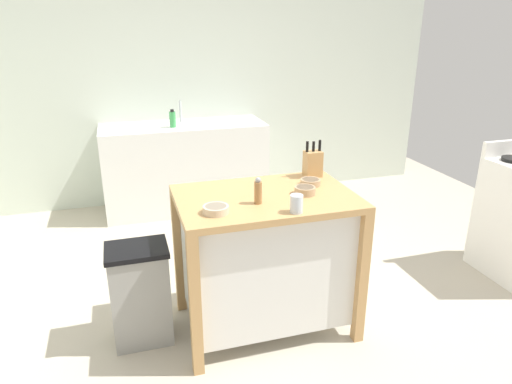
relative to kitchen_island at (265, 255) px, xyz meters
The scene contains 13 objects.
ground_plane 0.50m from the kitchen_island, 59.96° to the left, with size 6.29×6.29×0.00m, color #BCB29E.
wall_back 2.63m from the kitchen_island, 89.25° to the left, with size 5.29×0.10×2.60m, color silver.
kitchen_island is the anchor object (origin of this frame).
knife_block 0.68m from the kitchen_island, 32.07° to the left, with size 0.11×0.09×0.24m.
bowl_ceramic_wide 0.48m from the kitchen_island, 11.65° to the right, with size 0.12×0.12×0.05m.
bowl_stoneware_deep 0.53m from the kitchen_island, 16.00° to the left, with size 0.13×0.13×0.04m.
bowl_ceramic_small 0.56m from the kitchen_island, 152.39° to the right, with size 0.14×0.14×0.04m.
drinking_cup 0.54m from the kitchen_island, 75.13° to the right, with size 0.07×0.07×0.10m.
pepper_grinder 0.49m from the kitchen_island, 126.55° to the right, with size 0.04×0.04×0.16m.
trash_bin 0.79m from the kitchen_island, behind, with size 0.36×0.28×0.63m.
sink_counter 2.16m from the kitchen_island, 94.65° to the left, with size 1.63×0.60×0.89m.
sink_faucet 2.35m from the kitchen_island, 94.36° to the left, with size 0.02×0.02×0.22m.
bottle_spray_cleaner 2.14m from the kitchen_island, 97.85° to the left, with size 0.06×0.06×0.17m.
Camera 1 is at (-0.82, -2.48, 1.86)m, focal length 32.45 mm.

